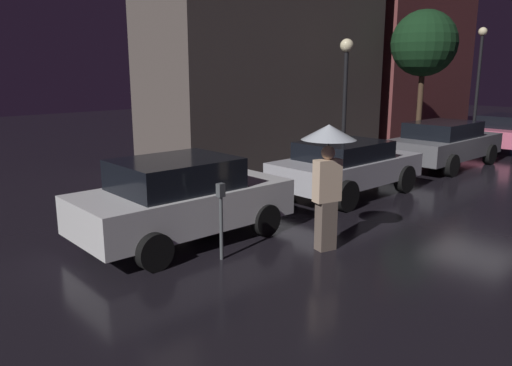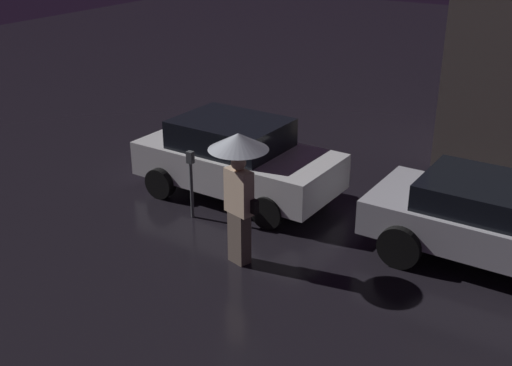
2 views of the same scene
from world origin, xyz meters
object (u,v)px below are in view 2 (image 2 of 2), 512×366
object	(u,v)px
parked_car_silver	(496,221)
parking_meter	(191,177)
pedestrian_with_umbrella	(239,170)
parked_car_white	(236,157)

from	to	relation	value
parked_car_silver	parking_meter	bearing A→B (deg)	-165.23
pedestrian_with_umbrella	parked_car_white	bearing A→B (deg)	139.94
pedestrian_with_umbrella	parking_meter	xyz separation A→B (m)	(-1.62, 0.89, -0.81)
pedestrian_with_umbrella	parked_car_silver	bearing A→B (deg)	47.02
parked_car_white	parking_meter	bearing A→B (deg)	-93.68
parked_car_white	parking_meter	world-z (taller)	parked_car_white
parked_car_silver	parking_meter	world-z (taller)	parked_car_silver
parked_car_white	parked_car_silver	xyz separation A→B (m)	(4.94, -0.07, -0.05)
parked_car_white	parked_car_silver	bearing A→B (deg)	1.31
parked_car_silver	parked_car_white	bearing A→B (deg)	-179.50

